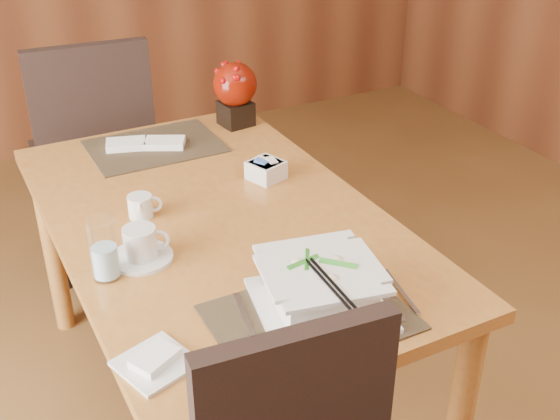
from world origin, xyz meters
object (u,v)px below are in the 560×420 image
berry_decor (235,90)px  sugar_caddy (266,170)px  coffee_cup (141,246)px  far_chair (94,145)px  creamer_jug (140,206)px  bread_plate (156,363)px  dining_table (218,243)px  water_glass (104,249)px  soup_setting (320,288)px

berry_decor → sugar_caddy: bearing=-102.8°
coffee_cup → far_chair: bearing=82.4°
creamer_jug → far_chair: 0.96m
coffee_cup → bread_plate: bearing=-104.0°
dining_table → sugar_caddy: 0.30m
bread_plate → creamer_jug: bearing=74.7°
coffee_cup → water_glass: water_glass is taller
dining_table → creamer_jug: bearing=154.3°
dining_table → soup_setting: soup_setting is taller
dining_table → water_glass: (-0.37, -0.16, 0.18)m
coffee_cup → berry_decor: bearing=50.2°
berry_decor → far_chair: bearing=136.3°
soup_setting → coffee_cup: size_ratio=2.10×
dining_table → creamer_jug: size_ratio=16.28×
soup_setting → far_chair: bearing=106.6°
sugar_caddy → far_chair: bearing=111.3°
coffee_cup → creamer_jug: coffee_cup is taller
water_glass → far_chair: far_chair is taller
creamer_jug → far_chair: size_ratio=0.09×
dining_table → soup_setting: (0.04, -0.53, 0.16)m
sugar_caddy → far_chair: far_chair is taller
soup_setting → coffee_cup: (-0.31, 0.40, -0.02)m
water_glass → berry_decor: 1.05m
water_glass → bread_plate: bearing=-90.0°
dining_table → creamer_jug: (-0.20, 0.10, 0.13)m
coffee_cup → berry_decor: size_ratio=0.68×
soup_setting → creamer_jug: bearing=121.8°
dining_table → water_glass: 0.44m
berry_decor → dining_table: bearing=-119.4°
berry_decor → coffee_cup: bearing=-129.8°
soup_setting → creamer_jug: 0.67m
bread_plate → far_chair: 1.60m
far_chair → berry_decor: bearing=141.2°
sugar_caddy → bread_plate: size_ratio=0.69×
creamer_jug → berry_decor: berry_decor is taller
coffee_cup → creamer_jug: size_ratio=1.79×
dining_table → far_chair: bearing=96.2°
dining_table → berry_decor: 0.73m
soup_setting → berry_decor: bearing=86.2°
soup_setting → bread_plate: soup_setting is taller
sugar_caddy → bread_plate: sugar_caddy is taller
dining_table → coffee_cup: coffee_cup is taller
dining_table → far_chair: size_ratio=1.44×
dining_table → far_chair: 1.04m
soup_setting → sugar_caddy: size_ratio=3.47×
soup_setting → bread_plate: size_ratio=2.39×
water_glass → bread_plate: (0.00, -0.37, -0.08)m
soup_setting → berry_decor: berry_decor is taller
bread_plate → coffee_cup: bearing=76.0°
water_glass → far_chair: (0.26, 1.20, -0.25)m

